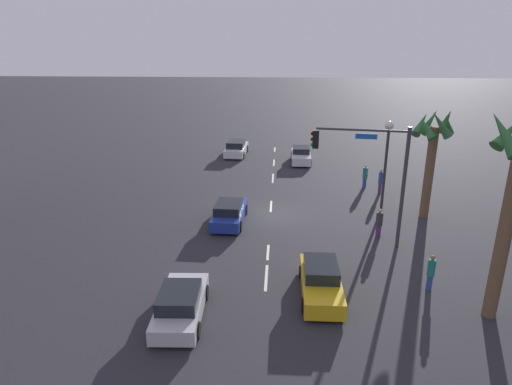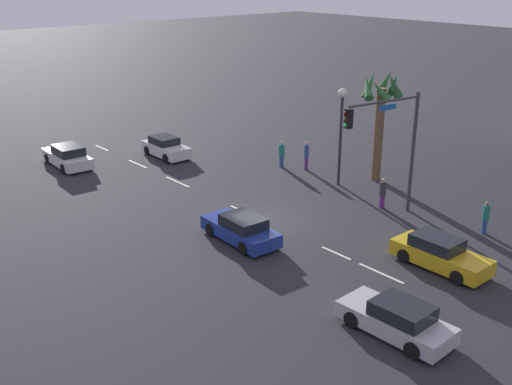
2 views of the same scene
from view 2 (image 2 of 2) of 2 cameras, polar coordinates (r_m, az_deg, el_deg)
The scene contains 19 objects.
ground_plane at distance 32.96m, azimuth 0.48°, elevation -2.51°, with size 220.00×220.00×0.00m, color #28282D.
lane_stripe_0 at distance 47.27m, azimuth -14.05°, elevation 4.02°, with size 1.95×0.14×0.01m, color silver.
lane_stripe_1 at distance 42.87m, azimuth -10.87°, elevation 2.61°, with size 2.28×0.14×0.01m, color silver.
lane_stripe_2 at distance 38.91m, azimuth -7.25°, elevation 0.98°, with size 2.55×0.14×0.01m, color silver.
lane_stripe_3 at distance 34.03m, azimuth -1.20°, elevation -1.75°, with size 2.14×0.14×0.01m, color silver.
lane_stripe_4 at distance 29.47m, azimuth 7.42°, elevation -5.57°, with size 1.81×0.14×0.01m, color silver.
lane_stripe_5 at distance 27.98m, azimuth 11.46°, elevation -7.31°, with size 2.46×0.14×0.01m, color silver.
car_0 at distance 30.26m, azimuth -1.40°, elevation -3.39°, with size 4.50×2.02×1.34m.
car_1 at distance 44.10m, azimuth -8.32°, elevation 4.13°, with size 4.05×1.87×1.40m.
car_2 at distance 28.88m, azimuth 16.60°, elevation -5.44°, with size 4.42×1.79×1.42m.
car_3 at distance 43.43m, azimuth -16.99°, elevation 3.20°, with size 4.68×2.10×1.44m.
car_4 at distance 23.58m, azimuth 12.88°, elevation -11.34°, with size 4.37×2.01×1.34m.
traffic_signal at distance 32.70m, azimuth 12.48°, elevation 5.09°, with size 0.91×4.99×6.61m.
streetlamp at distance 37.34m, azimuth 7.89°, elevation 6.83°, with size 0.56×0.56×5.97m.
pedestrian_0 at distance 40.79m, azimuth 4.68°, elevation 3.52°, with size 0.31×0.31×1.92m.
pedestrian_1 at distance 41.29m, azimuth 2.38°, elevation 3.62°, with size 0.50×0.50×1.78m.
pedestrian_2 at distance 33.06m, azimuth 20.44°, elevation -2.10°, with size 0.41×0.41×1.72m.
pedestrian_3 at distance 34.93m, azimuth 11.61°, elevation 0.00°, with size 0.51×0.51×1.74m.
palm_tree_0 at distance 38.51m, azimuth 11.41°, elevation 7.96°, with size 2.54×2.60×6.96m.
Camera 2 is at (22.88, -19.98, 12.80)m, focal length 43.33 mm.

